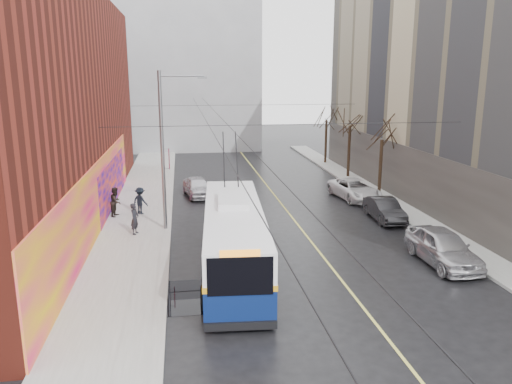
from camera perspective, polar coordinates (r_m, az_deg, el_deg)
ground at (r=20.61m, az=7.16°, el=-12.04°), size 140.00×140.00×0.00m
sidewalk_left at (r=31.27m, az=-13.29°, el=-3.24°), size 4.00×60.00×0.15m
sidewalk_right at (r=34.24m, az=16.36°, el=-1.98°), size 2.00×60.00×0.15m
lane_line at (r=33.76m, az=3.26°, el=-1.79°), size 0.12×50.00×0.01m
building_right at (r=38.88m, az=26.83°, el=10.74°), size 14.06×36.00×16.00m
building_far at (r=62.89m, az=-9.49°, el=13.35°), size 20.50×12.10×18.00m
streetlight_pole at (r=28.19m, az=-10.34°, el=5.06°), size 2.65×0.60×9.00m
catenary_wires at (r=32.88m, az=-3.86°, el=8.85°), size 18.00×60.00×0.22m
tree_near at (r=36.96m, az=14.27°, el=6.99°), size 3.20×3.20×6.40m
tree_mid at (r=43.45m, az=10.74°, el=8.42°), size 3.20×3.20×6.68m
tree_far at (r=50.10m, az=8.10°, el=9.01°), size 3.20×3.20×6.57m
puddle at (r=20.84m, az=-8.05°, el=-11.76°), size 2.16×3.36×0.01m
pigeons_flying at (r=28.36m, az=-3.57°, el=8.80°), size 3.47×2.54×1.99m
trolleybus at (r=22.74m, az=-2.54°, el=-5.17°), size 3.43×12.16×5.70m
parked_car_a at (r=25.28m, az=20.58°, el=-5.91°), size 2.00×4.92×1.67m
parked_car_b at (r=31.70m, az=14.49°, el=-1.94°), size 1.55×4.16×1.36m
parked_car_c at (r=36.61m, az=11.21°, el=0.31°), size 3.03×5.38×1.42m
following_car at (r=36.96m, az=-6.74°, el=0.59°), size 2.37×4.40×1.42m
pedestrian_a at (r=28.35m, az=-13.69°, el=-2.98°), size 0.60×0.74×1.75m
pedestrian_b at (r=32.20m, az=-15.72°, el=-1.07°), size 0.90×1.04×1.83m
pedestrian_c at (r=32.36m, az=-13.09°, el=-0.96°), size 1.26×1.17×1.71m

